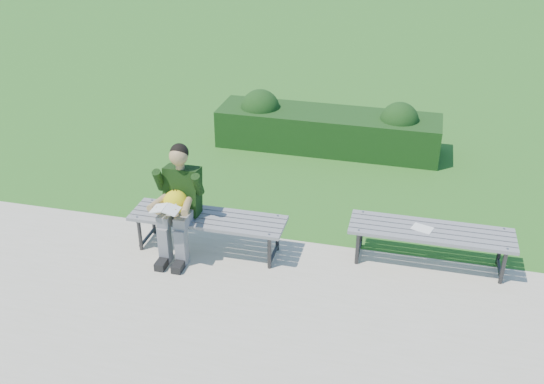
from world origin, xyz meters
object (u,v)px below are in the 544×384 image
paper_sheet (422,228)px  hedge (326,127)px  bench_left (208,221)px  seated_boy (178,199)px  bench_right (431,234)px

paper_sheet → hedge: bearing=117.6°
bench_left → paper_sheet: 2.42m
seated_boy → paper_sheet: (2.70, 0.42, -0.24)m
seated_boy → paper_sheet: bearing=8.9°
seated_boy → hedge: bearing=71.7°
hedge → seated_boy: 3.62m
hedge → bench_right: size_ratio=1.96×
hedge → paper_sheet: (1.57, -3.00, 0.12)m
hedge → seated_boy: size_ratio=2.68×
bench_right → seated_boy: size_ratio=1.37×
bench_right → paper_sheet: (-0.10, -0.00, 0.06)m
hedge → seated_boy: bearing=-108.3°
bench_left → paper_sheet: size_ratio=6.95×
hedge → bench_left: size_ratio=1.96×
bench_left → bench_right: 2.52m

